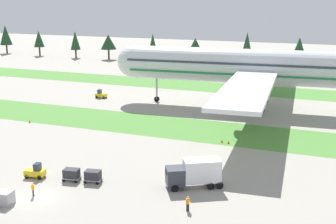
# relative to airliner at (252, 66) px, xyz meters

# --- Properties ---
(ground_plane) EXTENTS (400.00, 400.00, 0.00)m
(ground_plane) POSITION_rel_airliner_xyz_m (-14.46, -53.70, -8.95)
(ground_plane) COLOR gray
(grass_strip_near) EXTENTS (320.00, 13.65, 0.01)m
(grass_strip_near) POSITION_rel_airliner_xyz_m (-14.46, -19.76, -8.95)
(grass_strip_near) COLOR #4C8438
(grass_strip_near) RESTS_ON ground
(grass_strip_far) EXTENTS (320.00, 13.65, 0.01)m
(grass_strip_far) POSITION_rel_airliner_xyz_m (-14.46, 19.53, -8.95)
(grass_strip_far) COLOR #4C8438
(grass_strip_far) RESTS_ON ground
(airliner) EXTENTS (60.39, 74.78, 24.95)m
(airliner) POSITION_rel_airliner_xyz_m (0.00, 0.00, 0.00)
(airliner) COLOR silver
(airliner) RESTS_ON ground
(baggage_tug) EXTENTS (2.79, 1.75, 1.97)m
(baggage_tug) POSITION_rel_airliner_xyz_m (-18.39, -48.50, -8.14)
(baggage_tug) COLOR yellow
(baggage_tug) RESTS_ON ground
(cargo_dolly_lead) EXTENTS (2.43, 1.87, 1.55)m
(cargo_dolly_lead) POSITION_rel_airliner_xyz_m (-13.45, -47.60, -8.03)
(cargo_dolly_lead) COLOR #A3A3A8
(cargo_dolly_lead) RESTS_ON ground
(cargo_dolly_second) EXTENTS (2.43, 1.87, 1.55)m
(cargo_dolly_second) POSITION_rel_airliner_xyz_m (-10.60, -47.08, -8.03)
(cargo_dolly_second) COLOR #A3A3A8
(cargo_dolly_second) RESTS_ON ground
(catering_truck) EXTENTS (7.17, 5.47, 3.58)m
(catering_truck) POSITION_rel_airliner_xyz_m (1.97, -43.83, -7.00)
(catering_truck) COLOR #2D333D
(catering_truck) RESTS_ON ground
(pushback_tractor) EXTENTS (2.70, 1.51, 1.97)m
(pushback_tractor) POSITION_rel_airliner_xyz_m (-34.67, -2.84, -8.14)
(pushback_tractor) COLOR yellow
(pushback_tractor) RESTS_ON ground
(ground_crew_marshaller) EXTENTS (0.39, 0.45, 1.74)m
(ground_crew_marshaller) POSITION_rel_airliner_xyz_m (-15.04, -53.35, -8.01)
(ground_crew_marshaller) COLOR black
(ground_crew_marshaller) RESTS_ON ground
(ground_crew_loader) EXTENTS (0.36, 0.52, 1.74)m
(ground_crew_loader) POSITION_rel_airliner_xyz_m (3.29, -50.23, -8.01)
(ground_crew_loader) COLOR black
(ground_crew_loader) RESTS_ON ground
(uld_container_2) EXTENTS (2.15, 1.80, 1.54)m
(uld_container_2) POSITION_rel_airliner_xyz_m (-16.79, -56.34, -8.18)
(uld_container_2) COLOR #A3A3A8
(uld_container_2) RESTS_ON ground
(taxiway_marker_0) EXTENTS (0.44, 0.44, 0.51)m
(taxiway_marker_0) POSITION_rel_airliner_xyz_m (1.69, -25.41, -8.70)
(taxiway_marker_0) COLOR orange
(taxiway_marker_0) RESTS_ON ground
(taxiway_marker_1) EXTENTS (0.44, 0.44, 0.59)m
(taxiway_marker_1) POSITION_rel_airliner_xyz_m (0.57, -25.28, -8.66)
(taxiway_marker_1) COLOR orange
(taxiway_marker_1) RESTS_ON ground
(taxiway_marker_2) EXTENTS (0.44, 0.44, 0.57)m
(taxiway_marker_2) POSITION_rel_airliner_xyz_m (-36.25, -26.91, -8.67)
(taxiway_marker_2) COLOR orange
(taxiway_marker_2) RESTS_ON ground
(distant_tree_line) EXTENTS (207.58, 10.49, 11.84)m
(distant_tree_line) POSITION_rel_airliner_xyz_m (-10.91, 59.27, -2.15)
(distant_tree_line) COLOR #4C3823
(distant_tree_line) RESTS_ON ground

